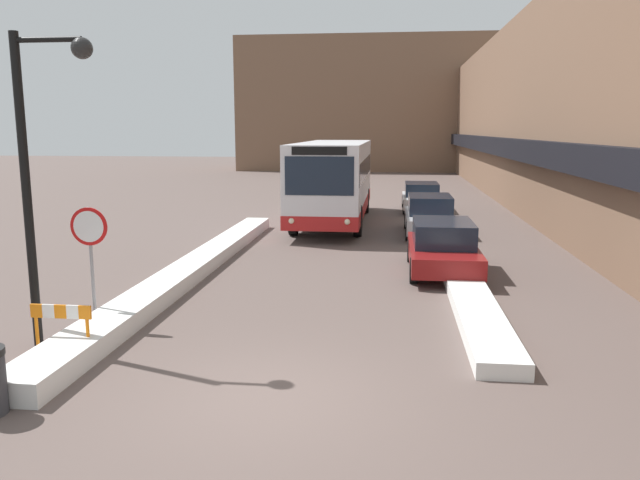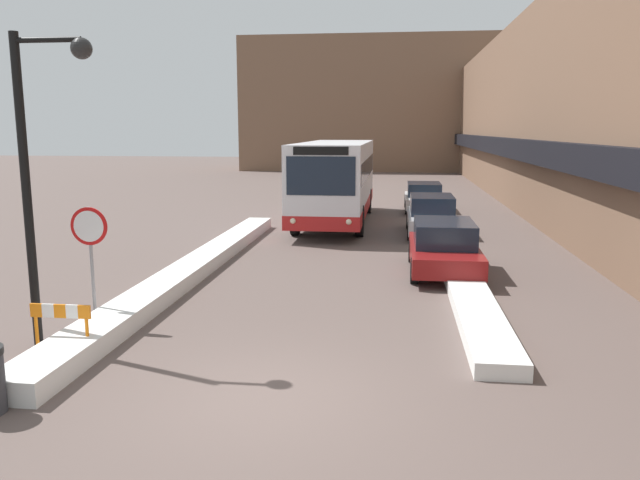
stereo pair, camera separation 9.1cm
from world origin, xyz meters
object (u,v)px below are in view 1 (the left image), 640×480
(street_lamp, at_px, (40,154))
(parked_car_middle, at_px, (430,215))
(construction_barricade, at_px, (61,320))
(stop_sign, at_px, (90,240))
(parked_car_front, at_px, (443,247))
(parked_car_back, at_px, (421,197))
(city_bus, at_px, (334,179))

(street_lamp, bearing_deg, parked_car_middle, 60.49)
(parked_car_middle, bearing_deg, construction_barricade, -117.21)
(stop_sign, distance_m, construction_barricade, 2.08)
(parked_car_front, relative_size, street_lamp, 0.77)
(street_lamp, bearing_deg, parked_car_back, 69.67)
(parked_car_back, relative_size, stop_sign, 1.79)
(parked_car_front, xyz_separation_m, construction_barricade, (-7.08, -7.43, -0.05))
(city_bus, bearing_deg, parked_car_middle, -33.55)
(parked_car_back, height_order, construction_barricade, parked_car_back)
(parked_car_front, height_order, parked_car_back, parked_car_front)
(stop_sign, xyz_separation_m, construction_barricade, (0.29, -1.75, -1.09))
(parked_car_front, height_order, parked_car_middle, parked_car_middle)
(stop_sign, bearing_deg, parked_car_front, 37.63)
(city_bus, bearing_deg, stop_sign, -103.50)
(parked_car_middle, xyz_separation_m, construction_barricade, (-7.08, -13.77, -0.07))
(parked_car_back, bearing_deg, construction_barricade, -108.81)
(parked_car_middle, relative_size, street_lamp, 0.78)
(stop_sign, xyz_separation_m, street_lamp, (-0.15, -1.27, 1.75))
(parked_car_middle, xyz_separation_m, street_lamp, (-7.52, -13.28, 2.76))
(stop_sign, height_order, construction_barricade, stop_sign)
(stop_sign, bearing_deg, street_lamp, -96.94)
(city_bus, xyz_separation_m, stop_sign, (-3.50, -14.58, -0.10))
(stop_sign, distance_m, street_lamp, 2.16)
(parked_car_middle, relative_size, stop_sign, 1.80)
(parked_car_middle, bearing_deg, parked_car_back, 90.00)
(construction_barricade, bearing_deg, parked_car_back, 71.19)
(parked_car_middle, distance_m, street_lamp, 15.51)
(parked_car_middle, height_order, stop_sign, stop_sign)
(parked_car_middle, xyz_separation_m, stop_sign, (-7.36, -12.02, 1.01))
(parked_car_front, distance_m, street_lamp, 10.60)
(parked_car_back, height_order, stop_sign, stop_sign)
(parked_car_middle, bearing_deg, parked_car_front, -90.00)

